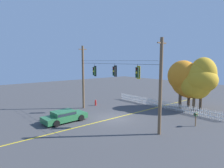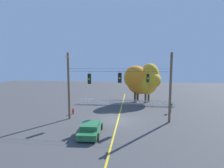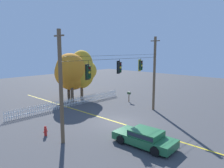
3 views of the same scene
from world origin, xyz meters
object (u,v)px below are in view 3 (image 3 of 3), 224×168
(traffic_signal_southbound_primary, at_px, (88,72))
(autumn_maple_mid, at_px, (70,76))
(autumn_maple_near_fence, at_px, (70,69))
(roadside_mailbox, at_px, (129,94))
(fire_hydrant, at_px, (45,131))
(parked_car, at_px, (145,137))
(traffic_signal_northbound_secondary, at_px, (119,67))
(autumn_oak_far_east, at_px, (82,72))
(traffic_signal_northbound_primary, at_px, (141,65))
(autumn_maple_far_west, at_px, (81,69))

(traffic_signal_southbound_primary, distance_m, autumn_maple_mid, 12.59)
(traffic_signal_southbound_primary, relative_size, autumn_maple_near_fence, 0.25)
(autumn_maple_mid, distance_m, roadside_mailbox, 8.22)
(autumn_maple_near_fence, height_order, fire_hydrant, autumn_maple_near_fence)
(autumn_maple_mid, height_order, parked_car, autumn_maple_mid)
(traffic_signal_northbound_secondary, xyz_separation_m, autumn_maple_mid, (2.41, 10.91, -1.89))
(parked_car, distance_m, roadside_mailbox, 12.83)
(autumn_oak_far_east, bearing_deg, traffic_signal_southbound_primary, -126.38)
(traffic_signal_southbound_primary, height_order, parked_car, traffic_signal_southbound_primary)
(traffic_signal_southbound_primary, distance_m, fire_hydrant, 5.69)
(traffic_signal_northbound_primary, relative_size, fire_hydrant, 1.69)
(traffic_signal_southbound_primary, bearing_deg, autumn_maple_far_west, 53.66)
(autumn_maple_near_fence, relative_size, roadside_mailbox, 4.72)
(autumn_maple_far_west, height_order, fire_hydrant, autumn_maple_far_west)
(autumn_maple_far_west, bearing_deg, parked_car, -113.48)
(autumn_maple_near_fence, distance_m, roadside_mailbox, 8.15)
(autumn_oak_far_east, bearing_deg, roadside_mailbox, -63.61)
(traffic_signal_southbound_primary, distance_m, traffic_signal_northbound_primary, 6.86)
(traffic_signal_northbound_secondary, height_order, fire_hydrant, traffic_signal_northbound_secondary)
(autumn_oak_far_east, bearing_deg, parked_car, -113.28)
(traffic_signal_southbound_primary, height_order, traffic_signal_northbound_secondary, same)
(traffic_signal_northbound_secondary, bearing_deg, fire_hydrant, 162.16)
(fire_hydrant, bearing_deg, autumn_maple_far_west, 38.83)
(autumn_maple_mid, distance_m, fire_hydrant, 12.78)
(roadside_mailbox, bearing_deg, traffic_signal_northbound_secondary, -147.69)
(traffic_signal_northbound_secondary, xyz_separation_m, parked_car, (-2.48, -4.58, -4.50))
(autumn_maple_mid, relative_size, autumn_maple_far_west, 0.83)
(autumn_maple_far_west, xyz_separation_m, parked_car, (-6.51, -14.99, -3.46))
(parked_car, bearing_deg, autumn_maple_mid, 72.48)
(traffic_signal_northbound_secondary, xyz_separation_m, autumn_oak_far_east, (3.86, 10.17, -1.43))
(autumn_oak_far_east, height_order, parked_car, autumn_oak_far_east)
(parked_car, height_order, roadside_mailbox, roadside_mailbox)
(traffic_signal_northbound_secondary, distance_m, fire_hydrant, 8.18)
(autumn_maple_far_west, height_order, parked_car, autumn_maple_far_west)
(autumn_maple_near_fence, relative_size, autumn_maple_far_west, 0.94)
(autumn_maple_mid, distance_m, autumn_maple_far_west, 1.90)
(traffic_signal_southbound_primary, height_order, autumn_maple_near_fence, autumn_maple_near_fence)
(traffic_signal_southbound_primary, distance_m, roadside_mailbox, 11.90)
(parked_car, distance_m, fire_hydrant, 7.68)
(autumn_maple_near_fence, height_order, roadside_mailbox, autumn_maple_near_fence)
(traffic_signal_southbound_primary, xyz_separation_m, parked_car, (1.15, -4.58, -4.34))
(autumn_oak_far_east, xyz_separation_m, fire_hydrant, (-10.22, -8.12, -3.28))
(traffic_signal_northbound_primary, height_order, parked_car, traffic_signal_northbound_primary)
(traffic_signal_northbound_secondary, distance_m, autumn_maple_far_west, 11.21)
(traffic_signal_northbound_primary, height_order, autumn_maple_mid, traffic_signal_northbound_primary)
(traffic_signal_northbound_primary, height_order, autumn_maple_far_west, autumn_maple_far_west)
(autumn_maple_mid, xyz_separation_m, roadside_mailbox, (4.37, -6.62, -2.14))
(traffic_signal_northbound_secondary, relative_size, autumn_maple_near_fence, 0.22)
(autumn_maple_near_fence, bearing_deg, traffic_signal_southbound_primary, -119.01)
(traffic_signal_northbound_secondary, relative_size, autumn_maple_mid, 0.25)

